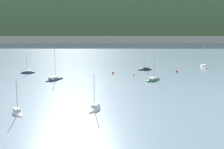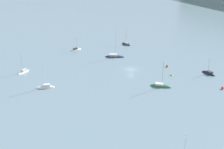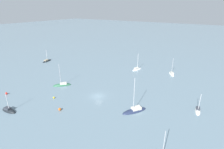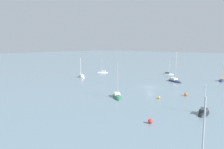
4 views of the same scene
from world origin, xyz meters
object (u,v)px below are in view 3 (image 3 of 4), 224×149
at_px(sailboat_0, 198,111).
at_px(sailboat_6, 137,69).
at_px(mooring_buoy_2, 54,98).
at_px(sailboat_5, 47,61).
at_px(sailboat_7, 135,111).
at_px(mooring_buoy_1, 60,109).
at_px(sailboat_1, 172,74).
at_px(sailboat_8, 62,85).
at_px(mooring_buoy_0, 6,93).
at_px(sailboat_4, 9,111).

height_order(sailboat_0, sailboat_6, sailboat_6).
distance_m(sailboat_6, mooring_buoy_2, 42.82).
height_order(sailboat_5, sailboat_7, sailboat_7).
relative_size(mooring_buoy_1, mooring_buoy_2, 1.35).
distance_m(sailboat_0, sailboat_1, 30.14).
xyz_separation_m(sailboat_1, sailboat_7, (0.89, 36.44, -0.01)).
bearing_deg(sailboat_5, mooring_buoy_2, -134.53).
distance_m(sailboat_1, sailboat_7, 36.45).
distance_m(sailboat_0, sailboat_8, 48.53).
bearing_deg(sailboat_5, sailboat_6, -82.43).
bearing_deg(sailboat_8, mooring_buoy_0, 9.39).
height_order(sailboat_5, sailboat_8, sailboat_8).
bearing_deg(sailboat_1, sailboat_8, 104.77).
distance_m(sailboat_0, sailboat_7, 18.75).
relative_size(sailboat_6, mooring_buoy_0, 10.78).
bearing_deg(sailboat_4, sailboat_7, 26.41).
xyz_separation_m(sailboat_4, sailboat_8, (0.56, -21.14, 0.00)).
height_order(sailboat_1, sailboat_6, sailboat_6).
bearing_deg(sailboat_1, mooring_buoy_1, 125.07).
distance_m(sailboat_7, mooring_buoy_0, 45.20).
distance_m(sailboat_6, mooring_buoy_0, 55.76).
distance_m(sailboat_0, mooring_buoy_2, 45.72).
xyz_separation_m(mooring_buoy_0, mooring_buoy_2, (-16.35, -7.18, -0.10)).
height_order(sailboat_0, sailboat_5, sailboat_5).
distance_m(sailboat_7, sailboat_8, 31.90).
height_order(sailboat_8, mooring_buoy_2, sailboat_8).
height_order(mooring_buoy_1, mooring_buoy_2, mooring_buoy_1).
bearing_deg(sailboat_5, sailboat_1, -84.01).
xyz_separation_m(sailboat_5, sailboat_7, (-63.89, 18.56, 0.05)).
xyz_separation_m(sailboat_5, sailboat_6, (-48.75, -14.91, 0.04)).
distance_m(sailboat_6, sailboat_8, 36.66).
bearing_deg(sailboat_0, sailboat_7, -66.22).
relative_size(sailboat_1, sailboat_5, 1.09).
bearing_deg(sailboat_4, mooring_buoy_1, 27.95).
bearing_deg(sailboat_8, sailboat_0, 144.46).
bearing_deg(sailboat_7, sailboat_6, -122.95).
xyz_separation_m(sailboat_4, mooring_buoy_2, (-5.06, -12.40, 0.21)).
bearing_deg(sailboat_1, sailboat_4, 117.82).
bearing_deg(sailboat_1, sailboat_7, 146.02).
height_order(sailboat_4, mooring_buoy_2, sailboat_4).
distance_m(sailboat_7, mooring_buoy_1, 22.31).
height_order(sailboat_0, sailboat_1, sailboat_1).
bearing_deg(sailboat_6, sailboat_5, 124.52).
bearing_deg(sailboat_8, sailboat_7, 131.81).
height_order(sailboat_1, sailboat_7, sailboat_7).
distance_m(sailboat_5, mooring_buoy_1, 54.23).
height_order(sailboat_4, sailboat_6, sailboat_6).
xyz_separation_m(mooring_buoy_0, mooring_buoy_1, (-23.67, -3.28, 0.01)).
height_order(sailboat_4, mooring_buoy_1, sailboat_4).
bearing_deg(sailboat_6, sailboat_8, 170.33).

